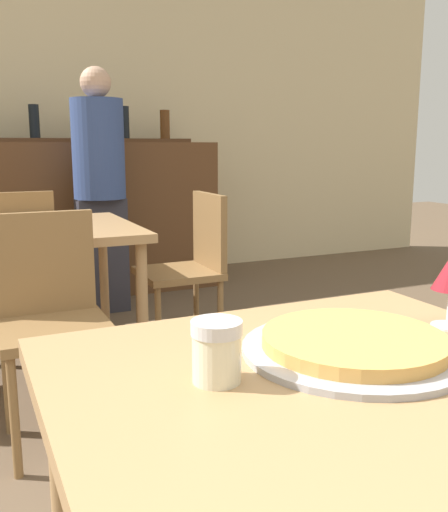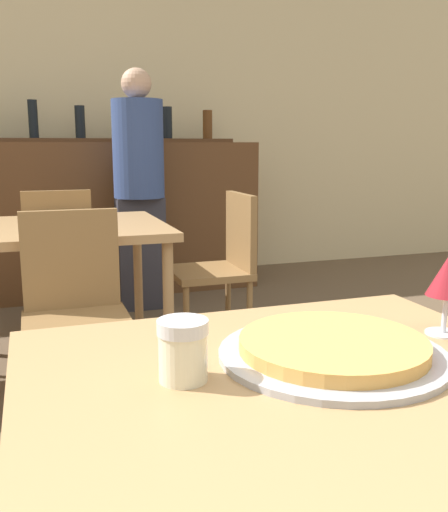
# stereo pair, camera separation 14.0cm
# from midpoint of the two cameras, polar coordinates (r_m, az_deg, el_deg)

# --- Properties ---
(wall_back) EXTENTS (8.00, 0.05, 2.80)m
(wall_back) POSITION_cam_midpoint_polar(r_m,az_deg,el_deg) (4.94, -13.83, 13.94)
(wall_back) COLOR beige
(wall_back) RESTS_ON ground_plane
(dining_table_near) EXTENTS (0.90, 0.84, 0.76)m
(dining_table_near) POSITION_cam_midpoint_polar(r_m,az_deg,el_deg) (0.97, 12.74, -17.47)
(dining_table_near) COLOR #A87F51
(dining_table_near) RESTS_ON ground_plane
(dining_table_far) EXTENTS (0.97, 0.89, 0.75)m
(dining_table_far) POSITION_cam_midpoint_polar(r_m,az_deg,el_deg) (2.85, -14.45, 1.37)
(dining_table_far) COLOR #A87F51
(dining_table_far) RESTS_ON ground_plane
(bar_counter) EXTENTS (2.60, 0.56, 1.14)m
(bar_counter) POSITION_cam_midpoint_polar(r_m,az_deg,el_deg) (4.46, -12.75, 3.67)
(bar_counter) COLOR brown
(bar_counter) RESTS_ON ground_plane
(bar_back_shelf) EXTENTS (2.39, 0.24, 0.32)m
(bar_back_shelf) POSITION_cam_midpoint_polar(r_m,az_deg,el_deg) (4.57, -13.31, 11.88)
(bar_back_shelf) COLOR brown
(bar_back_shelf) RESTS_ON bar_counter
(chair_far_side_front) EXTENTS (0.40, 0.40, 0.87)m
(chair_far_side_front) POSITION_cam_midpoint_polar(r_m,az_deg,el_deg) (2.28, -13.01, -4.77)
(chair_far_side_front) COLOR olive
(chair_far_side_front) RESTS_ON ground_plane
(chair_far_side_back) EXTENTS (0.40, 0.40, 0.87)m
(chair_far_side_back) POSITION_cam_midpoint_polar(r_m,az_deg,el_deg) (3.48, -15.15, 0.58)
(chair_far_side_back) COLOR olive
(chair_far_side_back) RESTS_ON ground_plane
(chair_far_side_right) EXTENTS (0.40, 0.40, 0.87)m
(chair_far_side_right) POSITION_cam_midpoint_polar(r_m,az_deg,el_deg) (3.04, 1.12, -0.51)
(chair_far_side_right) COLOR olive
(chair_far_side_right) RESTS_ON ground_plane
(pizza_tray) EXTENTS (0.40, 0.40, 0.04)m
(pizza_tray) POSITION_cam_midpoint_polar(r_m,az_deg,el_deg) (1.04, 14.67, -9.04)
(pizza_tray) COLOR #A3A3A8
(pizza_tray) RESTS_ON dining_table_near
(cheese_shaker) EXTENTS (0.08, 0.08, 0.10)m
(cheese_shaker) POSITION_cam_midpoint_polar(r_m,az_deg,el_deg) (0.91, 0.32, -9.46)
(cheese_shaker) COLOR beige
(cheese_shaker) RESTS_ON dining_table_near
(person_standing) EXTENTS (0.34, 0.34, 1.62)m
(person_standing) POSITION_cam_midpoint_polar(r_m,az_deg,el_deg) (3.91, -7.48, 7.29)
(person_standing) COLOR #2D2D38
(person_standing) RESTS_ON ground_plane
(wine_glass) EXTENTS (0.08, 0.08, 0.16)m
(wine_glass) POSITION_cam_midpoint_polar(r_m,az_deg,el_deg) (1.21, 24.57, -2.07)
(wine_glass) COLOR silver
(wine_glass) RESTS_ON dining_table_near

